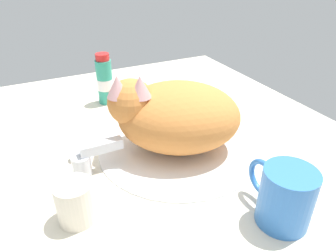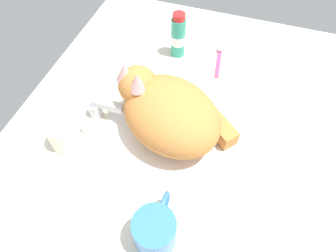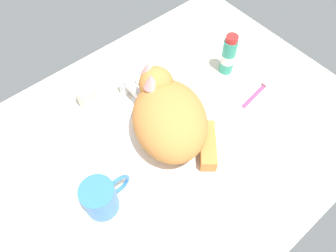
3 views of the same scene
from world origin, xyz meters
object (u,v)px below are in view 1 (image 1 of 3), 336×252
object	(u,v)px
faucet	(88,161)
rinse_cup	(75,202)
toothpaste_bottle	(105,80)
toothbrush	(148,91)
cat	(173,115)
coffee_mug	(285,196)

from	to	relation	value
faucet	rinse_cup	distance (cm)	11.88
toothpaste_bottle	toothbrush	bearing A→B (deg)	-86.93
cat	toothbrush	world-z (taller)	cat
faucet	coffee_mug	size ratio (longest dim) A/B	1.07
faucet	coffee_mug	bearing A→B (deg)	-135.86
cat	toothbrush	bearing A→B (deg)	-12.56
toothpaste_bottle	rinse_cup	bearing A→B (deg)	157.66
faucet	cat	size ratio (longest dim) A/B	0.42
coffee_mug	toothbrush	world-z (taller)	coffee_mug
faucet	toothpaste_bottle	world-z (taller)	toothpaste_bottle
cat	toothpaste_bottle	bearing A→B (deg)	12.31
toothbrush	faucet	bearing A→B (deg)	140.23
cat	rinse_cup	distance (cm)	26.17
coffee_mug	toothpaste_bottle	xyz separation A→B (cm)	(54.91, 12.30, 1.63)
coffee_mug	toothbrush	size ratio (longest dim) A/B	0.96
cat	toothpaste_bottle	size ratio (longest dim) A/B	2.30
rinse_cup	faucet	bearing A→B (deg)	-21.87
faucet	rinse_cup	bearing A→B (deg)	158.13
faucet	toothpaste_bottle	size ratio (longest dim) A/B	0.97
coffee_mug	rinse_cup	bearing A→B (deg)	63.71
rinse_cup	cat	bearing A→B (deg)	-63.28
toothpaste_bottle	cat	bearing A→B (deg)	-167.69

